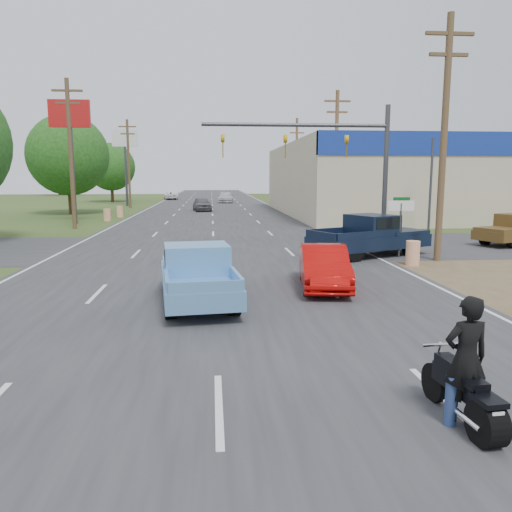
{
  "coord_description": "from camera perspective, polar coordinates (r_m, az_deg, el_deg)",
  "views": [
    {
      "loc": [
        -0.07,
        -7.25,
        3.55
      ],
      "look_at": [
        1.18,
        6.84,
        1.3
      ],
      "focal_mm": 35.0,
      "sensor_mm": 36.0,
      "label": 1
    }
  ],
  "objects": [
    {
      "name": "ground",
      "position": [
        8.07,
        -4.26,
        -17.06
      ],
      "size": [
        200.0,
        200.0,
        0.0
      ],
      "primitive_type": "plane",
      "color": "#2E441B",
      "rests_on": "ground"
    },
    {
      "name": "main_road",
      "position": [
        47.38,
        -4.99,
        4.71
      ],
      "size": [
        15.0,
        180.0,
        0.02
      ],
      "primitive_type": "cube",
      "color": "#2D2D30",
      "rests_on": "ground"
    },
    {
      "name": "cross_road",
      "position": [
        25.5,
        -4.87,
        1.02
      ],
      "size": [
        120.0,
        10.0,
        0.02
      ],
      "primitive_type": "cube",
      "color": "#2D2D30",
      "rests_on": "ground"
    },
    {
      "name": "dirt_verge",
      "position": [
        20.8,
        27.19,
        -1.79
      ],
      "size": [
        8.0,
        18.0,
        0.01
      ],
      "primitive_type": "cube",
      "color": "brown",
      "rests_on": "ground"
    },
    {
      "name": "utility_pole_1",
      "position": [
        22.47,
        20.7,
        12.98
      ],
      "size": [
        2.0,
        0.28,
        10.0
      ],
      "color": "#4C3823",
      "rests_on": "ground"
    },
    {
      "name": "utility_pole_2",
      "position": [
        39.47,
        9.15,
        11.48
      ],
      "size": [
        2.0,
        0.28,
        10.0
      ],
      "color": "#4C3823",
      "rests_on": "ground"
    },
    {
      "name": "utility_pole_3",
      "position": [
        57.09,
        4.66,
        10.77
      ],
      "size": [
        2.0,
        0.28,
        10.0
      ],
      "color": "#4C3823",
      "rests_on": "ground"
    },
    {
      "name": "utility_pole_5",
      "position": [
        36.53,
        -20.44,
        11.25
      ],
      "size": [
        2.0,
        0.28,
        10.0
      ],
      "color": "#4C3823",
      "rests_on": "ground"
    },
    {
      "name": "utility_pole_6",
      "position": [
        60.02,
        -14.36,
        10.44
      ],
      "size": [
        2.0,
        0.28,
        10.0
      ],
      "color": "#4C3823",
      "rests_on": "ground"
    },
    {
      "name": "tree_1",
      "position": [
        51.09,
        -20.69,
        10.73
      ],
      "size": [
        7.56,
        7.56,
        9.36
      ],
      "color": "#422D19",
      "rests_on": "ground"
    },
    {
      "name": "tree_2",
      "position": [
        74.61,
        -16.23,
        9.75
      ],
      "size": [
        6.72,
        6.72,
        8.32
      ],
      "color": "#422D19",
      "rests_on": "ground"
    },
    {
      "name": "tree_5",
      "position": [
        106.61,
        11.49,
        10.1
      ],
      "size": [
        7.98,
        7.98,
        9.88
      ],
      "color": "#422D19",
      "rests_on": "ground"
    },
    {
      "name": "tree_6",
      "position": [
        106.58,
        -21.73,
        9.99
      ],
      "size": [
        8.82,
        8.82,
        10.92
      ],
      "color": "#422D19",
      "rests_on": "ground"
    },
    {
      "name": "barrel_0",
      "position": [
        21.09,
        17.48,
        0.3
      ],
      "size": [
        0.56,
        0.56,
        1.0
      ],
      "primitive_type": "cylinder",
      "color": "orange",
      "rests_on": "ground"
    },
    {
      "name": "barrel_1",
      "position": [
        29.17,
        11.85,
        2.84
      ],
      "size": [
        0.56,
        0.56,
        1.0
      ],
      "primitive_type": "cylinder",
      "color": "orange",
      "rests_on": "ground"
    },
    {
      "name": "barrel_2",
      "position": [
        42.21,
        -16.64,
        4.51
      ],
      "size": [
        0.56,
        0.56,
        1.0
      ],
      "primitive_type": "cylinder",
      "color": "orange",
      "rests_on": "ground"
    },
    {
      "name": "barrel_3",
      "position": [
        46.08,
        -15.29,
        4.92
      ],
      "size": [
        0.56,
        0.56,
        1.0
      ],
      "primitive_type": "cylinder",
      "color": "orange",
      "rests_on": "ground"
    },
    {
      "name": "pole_sign_left_near",
      "position": [
        40.77,
        -20.47,
        13.57
      ],
      "size": [
        3.0,
        0.35,
        9.2
      ],
      "color": "#3F3F44",
      "rests_on": "ground"
    },
    {
      "name": "pole_sign_left_far",
      "position": [
        64.21,
        -14.74,
        11.97
      ],
      "size": [
        3.0,
        0.35,
        9.2
      ],
      "color": "#3F3F44",
      "rests_on": "ground"
    },
    {
      "name": "lane_sign",
      "position": [
        22.86,
        16.2,
        4.54
      ],
      "size": [
        1.2,
        0.08,
        2.52
      ],
      "color": "#3F3F44",
      "rests_on": "ground"
    },
    {
      "name": "street_name_sign",
      "position": [
        24.49,
        16.21,
        4.13
      ],
      "size": [
        0.8,
        0.08,
        2.61
      ],
      "color": "#3F3F44",
      "rests_on": "ground"
    },
    {
      "name": "signal_mast",
      "position": [
        24.99,
        8.76,
        11.8
      ],
      "size": [
        9.12,
        0.4,
        7.0
      ],
      "color": "#3F3F44",
      "rests_on": "ground"
    },
    {
      "name": "red_convertible",
      "position": [
        16.16,
        7.77,
        -1.28
      ],
      "size": [
        1.98,
        4.28,
        1.36
      ],
      "primitive_type": "imported",
      "rotation": [
        0.0,
        0.0,
        -0.13
      ],
      "color": "#B80B08",
      "rests_on": "ground"
    },
    {
      "name": "motorcycle",
      "position": [
        7.95,
        22.8,
        -14.65
      ],
      "size": [
        0.61,
        2.0,
        1.01
      ],
      "rotation": [
        0.0,
        0.0,
        0.08
      ],
      "color": "black",
      "rests_on": "ground"
    },
    {
      "name": "rider",
      "position": [
        7.81,
        22.84,
        -11.43
      ],
      "size": [
        0.7,
        0.49,
        1.82
      ],
      "primitive_type": "imported",
      "rotation": [
        0.0,
        0.0,
        3.22
      ],
      "color": "black",
      "rests_on": "ground"
    },
    {
      "name": "blue_pickup",
      "position": [
        14.32,
        -6.77,
        -1.93
      ],
      "size": [
        2.47,
        5.2,
        1.66
      ],
      "rotation": [
        0.0,
        0.0,
        0.11
      ],
      "color": "black",
      "rests_on": "ground"
    },
    {
      "name": "navy_pickup",
      "position": [
        23.13,
        13.09,
        2.33
      ],
      "size": [
        6.03,
        4.38,
        1.87
      ],
      "rotation": [
        0.0,
        0.0,
        -1.13
      ],
      "color": "black",
      "rests_on": "ground"
    },
    {
      "name": "distant_car_grey",
      "position": [
        52.96,
        -6.18,
        5.92
      ],
      "size": [
        2.27,
        4.48,
        1.46
      ],
      "primitive_type": "imported",
      "rotation": [
        0.0,
        0.0,
        0.13
      ],
      "color": "#5B5A5F",
      "rests_on": "ground"
    },
    {
      "name": "distant_car_silver",
      "position": [
        70.34,
        -3.48,
        6.71
      ],
      "size": [
        2.32,
        5.15,
        1.46
      ],
      "primitive_type": "imported",
      "rotation": [
        0.0,
        0.0,
        -0.05
      ],
      "color": "silver",
      "rests_on": "ground"
    },
    {
      "name": "distant_car_white",
      "position": [
        80.67,
        -9.71,
        6.81
      ],
      "size": [
        2.65,
        4.67,
        1.23
      ],
      "primitive_type": "imported",
      "rotation": [
        0.0,
        0.0,
        3.28
      ],
      "color": "white",
      "rests_on": "ground"
    }
  ]
}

